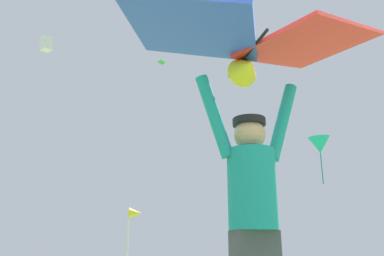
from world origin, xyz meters
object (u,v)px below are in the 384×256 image
(distant_kite_magenta_far_center, at_px, (218,36))
(distant_kite_teal_low_left, at_px, (320,145))
(marker_flag, at_px, (134,218))
(distant_kite_white_mid_right, at_px, (46,44))
(held_stunt_kite, at_px, (250,44))
(distant_kite_green_high_left, at_px, (162,62))
(kite_flyer_person, at_px, (253,213))

(distant_kite_magenta_far_center, xyz_separation_m, distant_kite_teal_low_left, (-1.67, -19.93, -16.54))
(distant_kite_teal_low_left, xyz_separation_m, marker_flag, (-7.92, -5.44, -3.53))
(distant_kite_white_mid_right, bearing_deg, held_stunt_kite, -77.73)
(distant_kite_green_high_left, relative_size, marker_flag, 0.44)
(held_stunt_kite, height_order, distant_kite_magenta_far_center, distant_kite_magenta_far_center)
(distant_kite_magenta_far_center, xyz_separation_m, marker_flag, (-9.60, -25.37, -20.07))
(held_stunt_kite, relative_size, distant_kite_magenta_far_center, 2.55)
(distant_kite_green_high_left, bearing_deg, marker_flag, -99.09)
(held_stunt_kite, bearing_deg, distant_kite_green_high_left, 83.42)
(kite_flyer_person, distance_m, distant_kite_white_mid_right, 32.43)
(kite_flyer_person, bearing_deg, held_stunt_kite, -88.45)
(kite_flyer_person, distance_m, held_stunt_kite, 1.25)
(distant_kite_white_mid_right, bearing_deg, marker_flag, -74.80)
(distant_kite_green_high_left, bearing_deg, distant_kite_white_mid_right, -166.86)
(distant_kite_magenta_far_center, bearing_deg, held_stunt_kite, -106.23)
(held_stunt_kite, height_order, distant_kite_white_mid_right, distant_kite_white_mid_right)
(distant_kite_magenta_far_center, bearing_deg, distant_kite_white_mid_right, -164.98)
(distant_kite_green_high_left, height_order, distant_kite_teal_low_left, distant_kite_green_high_left)
(kite_flyer_person, height_order, distant_kite_white_mid_right, distant_kite_white_mid_right)
(distant_kite_teal_low_left, bearing_deg, distant_kite_green_high_left, 103.02)
(held_stunt_kite, bearing_deg, distant_kite_teal_low_left, 57.64)
(distant_kite_teal_low_left, distance_m, distant_kite_white_mid_right, 23.92)
(distant_kite_magenta_far_center, distance_m, distant_kite_teal_low_left, 25.95)
(held_stunt_kite, distance_m, distant_kite_white_mid_right, 31.93)
(held_stunt_kite, distance_m, distant_kite_magenta_far_center, 38.50)
(distant_kite_white_mid_right, bearing_deg, distant_kite_green_high_left, 13.14)
(distant_kite_magenta_far_center, bearing_deg, marker_flag, -110.72)
(distant_kite_magenta_far_center, distance_m, distant_kite_white_mid_right, 16.66)
(held_stunt_kite, xyz_separation_m, distant_kite_teal_low_left, (7.64, 12.05, 2.78))
(held_stunt_kite, xyz_separation_m, distant_kite_magenta_far_center, (9.31, 31.98, 19.31))
(distant_kite_green_high_left, xyz_separation_m, distant_kite_teal_low_left, (4.17, -18.03, -12.12))
(distant_kite_green_high_left, relative_size, distant_kite_teal_low_left, 0.36)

